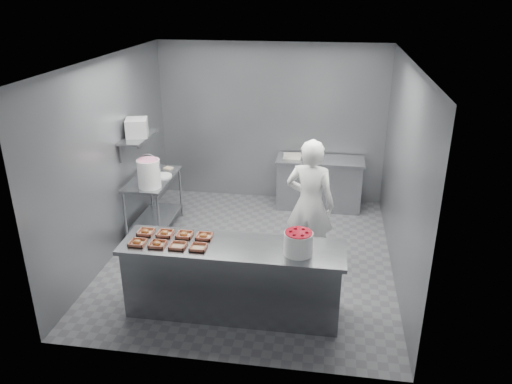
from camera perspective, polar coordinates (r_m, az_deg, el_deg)
floor at (r=7.36m, az=-0.53°, el=-7.28°), size 4.50×4.50×0.00m
ceiling at (r=6.44m, az=-0.63°, el=14.86°), size 4.50×4.50×0.00m
wall_back at (r=8.90m, az=1.76°, el=7.84°), size 4.00×0.04×2.80m
wall_left at (r=7.35m, az=-16.20°, el=3.71°), size 0.04×4.50×2.80m
wall_right at (r=6.77m, az=16.40°, el=2.07°), size 0.04×4.50×2.80m
service_counter at (r=5.99m, az=-2.64°, el=-9.87°), size 2.60×0.70×0.90m
prep_table at (r=8.01m, az=-11.58°, el=-0.44°), size 0.60×1.20×0.90m
back_counter at (r=8.81m, az=7.23°, el=1.01°), size 1.50×0.60×0.90m
wall_shelf at (r=7.76m, az=-13.32°, el=6.15°), size 0.35×0.90×0.03m
tray_0 at (r=5.93m, az=-13.40°, el=-5.63°), size 0.19×0.18×0.06m
tray_1 at (r=5.85m, az=-11.21°, el=-5.85°), size 0.19×0.18×0.06m
tray_2 at (r=5.78m, az=-8.92°, el=-6.09°), size 0.19×0.18×0.04m
tray_3 at (r=5.72m, az=-6.61°, el=-6.30°), size 0.19×0.18×0.04m
tray_4 at (r=6.15m, az=-12.50°, el=-4.46°), size 0.19×0.18×0.06m
tray_5 at (r=6.08m, az=-10.37°, el=-4.65°), size 0.19×0.18×0.06m
tray_6 at (r=6.01m, az=-8.20°, el=-4.84°), size 0.19×0.18×0.06m
tray_7 at (r=5.95m, az=-5.97°, el=-5.03°), size 0.19×0.18×0.06m
worker at (r=6.80m, az=6.18°, el=-1.39°), size 0.74×0.56×1.83m
strawberry_tub at (r=5.54m, az=4.86°, el=-5.74°), size 0.32×0.32×0.27m
glaze_bucket at (r=7.47m, az=-12.14°, el=2.15°), size 0.35×0.33×0.51m
bucket_lid at (r=7.92m, az=-10.62°, el=1.83°), size 0.33×0.33×0.02m
rag at (r=8.25m, az=-9.99°, el=2.72°), size 0.16×0.14×0.02m
appliance at (r=7.71m, az=-13.46°, el=7.17°), size 0.40×0.43×0.27m
paper_stack at (r=8.67m, az=4.18°, el=4.13°), size 0.31×0.23×0.06m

